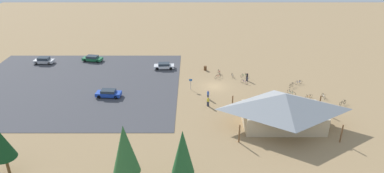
{
  "coord_description": "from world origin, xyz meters",
  "views": [
    {
      "loc": [
        4.28,
        58.69,
        27.28
      ],
      "look_at": [
        4.27,
        2.61,
        1.2
      ],
      "focal_mm": 32.08,
      "sensor_mm": 36.0,
      "label": 1
    }
  ],
  "objects_px": {
    "pine_midwest": "(125,149)",
    "visitor_by_pavilion": "(208,101)",
    "bicycle_blue_by_bin": "(299,82)",
    "bicycle_red_lone_west": "(219,72)",
    "car_green_mid_lot": "(92,58)",
    "car_silver_by_curb": "(44,60)",
    "car_white_back_corner": "(164,66)",
    "visitor_crossing_yard": "(208,95)",
    "bicycle_green_edge_north": "(244,75)",
    "pine_mideast": "(183,152)",
    "bicycle_silver_front_row": "(232,76)",
    "bicycle_black_lone_east": "(343,103)",
    "bicycle_white_near_porch": "(324,96)",
    "trash_bin": "(205,68)",
    "bike_pavilion": "(284,108)",
    "bicycle_red_yard_front": "(218,76)",
    "bicycle_purple_near_sign": "(244,82)",
    "visitor_at_bikes": "(247,76)",
    "bicycle_orange_mid_cluster": "(309,97)",
    "bicycle_black_yard_right": "(292,85)",
    "bicycle_teal_trailside": "(291,93)",
    "lot_sign": "(191,82)",
    "pine_east": "(2,144)",
    "car_blue_front_row": "(109,93)",
    "bicycle_yellow_back_row": "(319,103)"
  },
  "relations": [
    {
      "from": "pine_midwest",
      "to": "visitor_by_pavilion",
      "type": "distance_m",
      "value": 22.89
    },
    {
      "from": "bicycle_blue_by_bin",
      "to": "bicycle_red_lone_west",
      "type": "bearing_deg",
      "value": -18.6
    },
    {
      "from": "car_green_mid_lot",
      "to": "car_silver_by_curb",
      "type": "xyz_separation_m",
      "value": [
        10.28,
        1.48,
        0.06
      ]
    },
    {
      "from": "car_white_back_corner",
      "to": "visitor_crossing_yard",
      "type": "bearing_deg",
      "value": 121.73
    },
    {
      "from": "bicycle_green_edge_north",
      "to": "pine_mideast",
      "type": "bearing_deg",
      "value": 70.2
    },
    {
      "from": "bicycle_silver_front_row",
      "to": "car_green_mid_lot",
      "type": "xyz_separation_m",
      "value": [
        30.39,
        -9.01,
        0.34
      ]
    },
    {
      "from": "car_silver_by_curb",
      "to": "visitor_by_pavilion",
      "type": "distance_m",
      "value": 40.42
    },
    {
      "from": "pine_mideast",
      "to": "bicycle_red_lone_west",
      "type": "distance_m",
      "value": 34.54
    },
    {
      "from": "pine_midwest",
      "to": "bicycle_black_lone_east",
      "type": "height_order",
      "value": "pine_midwest"
    },
    {
      "from": "pine_mideast",
      "to": "bicycle_white_near_porch",
      "type": "height_order",
      "value": "pine_mideast"
    },
    {
      "from": "pine_midwest",
      "to": "bicycle_silver_front_row",
      "type": "distance_m",
      "value": 36.18
    },
    {
      "from": "trash_bin",
      "to": "car_white_back_corner",
      "type": "bearing_deg",
      "value": -4.8
    },
    {
      "from": "bike_pavilion",
      "to": "trash_bin",
      "type": "height_order",
      "value": "bike_pavilion"
    },
    {
      "from": "car_green_mid_lot",
      "to": "bicycle_red_yard_front",
      "type": "bearing_deg",
      "value": 160.98
    },
    {
      "from": "bicycle_green_edge_north",
      "to": "car_green_mid_lot",
      "type": "xyz_separation_m",
      "value": [
        32.79,
        -8.88,
        0.33
      ]
    },
    {
      "from": "visitor_by_pavilion",
      "to": "bicycle_red_yard_front",
      "type": "bearing_deg",
      "value": -101.78
    },
    {
      "from": "bicycle_purple_near_sign",
      "to": "bicycle_black_lone_east",
      "type": "relative_size",
      "value": 0.87
    },
    {
      "from": "visitor_crossing_yard",
      "to": "visitor_at_bikes",
      "type": "distance_m",
      "value": 11.25
    },
    {
      "from": "bicycle_orange_mid_cluster",
      "to": "car_silver_by_curb",
      "type": "xyz_separation_m",
      "value": [
        53.04,
        -16.99,
        0.4
      ]
    },
    {
      "from": "bicycle_purple_near_sign",
      "to": "visitor_crossing_yard",
      "type": "xyz_separation_m",
      "value": [
        7.29,
        6.62,
        0.52
      ]
    },
    {
      "from": "bicycle_black_yard_right",
      "to": "bicycle_teal_trailside",
      "type": "relative_size",
      "value": 0.92
    },
    {
      "from": "bicycle_white_near_porch",
      "to": "bicycle_red_yard_front",
      "type": "height_order",
      "value": "bicycle_red_yard_front"
    },
    {
      "from": "lot_sign",
      "to": "pine_east",
      "type": "xyz_separation_m",
      "value": [
        22.07,
        23.86,
        2.83
      ]
    },
    {
      "from": "pine_mideast",
      "to": "trash_bin",
      "type": "bearing_deg",
      "value": -96.12
    },
    {
      "from": "bicycle_red_yard_front",
      "to": "visitor_by_pavilion",
      "type": "height_order",
      "value": "visitor_by_pavilion"
    },
    {
      "from": "bike_pavilion",
      "to": "bicycle_blue_by_bin",
      "type": "bearing_deg",
      "value": -114.18
    },
    {
      "from": "bicycle_black_yard_right",
      "to": "car_white_back_corner",
      "type": "bearing_deg",
      "value": -20.2
    },
    {
      "from": "car_blue_front_row",
      "to": "car_white_back_corner",
      "type": "distance_m",
      "value": 15.95
    },
    {
      "from": "bicycle_silver_front_row",
      "to": "bicycle_red_yard_front",
      "type": "distance_m",
      "value": 3.0
    },
    {
      "from": "pine_midwest",
      "to": "pine_mideast",
      "type": "bearing_deg",
      "value": -176.04
    },
    {
      "from": "trash_bin",
      "to": "bicycle_red_yard_front",
      "type": "xyz_separation_m",
      "value": [
        -2.35,
        4.14,
        -0.06
      ]
    },
    {
      "from": "pine_midwest",
      "to": "bicycle_orange_mid_cluster",
      "type": "bearing_deg",
      "value": -140.49
    },
    {
      "from": "bicycle_black_yard_right",
      "to": "bicycle_green_edge_north",
      "type": "bearing_deg",
      "value": -30.11
    },
    {
      "from": "car_green_mid_lot",
      "to": "bicycle_blue_by_bin",
      "type": "bearing_deg",
      "value": 163.93
    },
    {
      "from": "car_green_mid_lot",
      "to": "car_white_back_corner",
      "type": "height_order",
      "value": "car_white_back_corner"
    },
    {
      "from": "bicycle_teal_trailside",
      "to": "car_white_back_corner",
      "type": "relative_size",
      "value": 0.33
    },
    {
      "from": "bicycle_yellow_back_row",
      "to": "car_blue_front_row",
      "type": "height_order",
      "value": "car_blue_front_row"
    },
    {
      "from": "bicycle_yellow_back_row",
      "to": "bicycle_white_near_porch",
      "type": "xyz_separation_m",
      "value": [
        -1.62,
        -2.57,
        -0.04
      ]
    },
    {
      "from": "bicycle_red_yard_front",
      "to": "pine_mideast",
      "type": "bearing_deg",
      "value": 78.91
    },
    {
      "from": "bicycle_black_yard_right",
      "to": "bicycle_yellow_back_row",
      "type": "distance_m",
      "value": 7.69
    },
    {
      "from": "bicycle_green_edge_north",
      "to": "car_green_mid_lot",
      "type": "distance_m",
      "value": 33.98
    },
    {
      "from": "bicycle_red_yard_front",
      "to": "car_white_back_corner",
      "type": "xyz_separation_m",
      "value": [
        11.05,
        -4.87,
        0.31
      ]
    },
    {
      "from": "bicycle_white_near_porch",
      "to": "trash_bin",
      "type": "bearing_deg",
      "value": -32.39
    },
    {
      "from": "bicycle_blue_by_bin",
      "to": "car_green_mid_lot",
      "type": "relative_size",
      "value": 0.34
    },
    {
      "from": "bicycle_red_yard_front",
      "to": "car_white_back_corner",
      "type": "bearing_deg",
      "value": -23.78
    },
    {
      "from": "pine_east",
      "to": "car_silver_by_curb",
      "type": "bearing_deg",
      "value": -74.57
    },
    {
      "from": "lot_sign",
      "to": "pine_midwest",
      "type": "bearing_deg",
      "value": 75.21
    },
    {
      "from": "bicycle_green_edge_north",
      "to": "visitor_by_pavilion",
      "type": "height_order",
      "value": "visitor_by_pavilion"
    },
    {
      "from": "bicycle_green_edge_north",
      "to": "visitor_at_bikes",
      "type": "distance_m",
      "value": 1.95
    },
    {
      "from": "bicycle_silver_front_row",
      "to": "car_white_back_corner",
      "type": "height_order",
      "value": "car_white_back_corner"
    }
  ]
}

